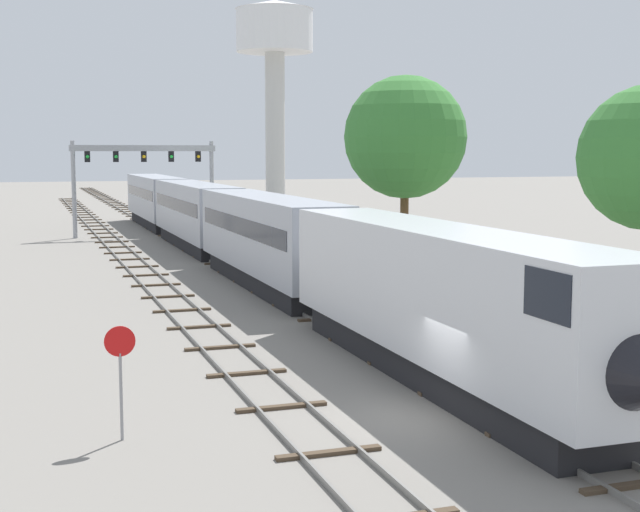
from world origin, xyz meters
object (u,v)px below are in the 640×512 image
object	(u,v)px
water_tower	(275,43)
trackside_tree_mid	(405,137)
signal_gantry	(144,166)
passenger_train	(224,223)
stop_sign	(120,366)

from	to	relation	value
water_tower	trackside_tree_mid	size ratio (longest dim) A/B	2.21
signal_gantry	water_tower	bearing A→B (deg)	60.08
passenger_train	signal_gantry	xyz separation A→B (m)	(-2.25, 20.46, 3.28)
passenger_train	stop_sign	bearing A→B (deg)	-106.65
water_tower	trackside_tree_mid	world-z (taller)	water_tower
trackside_tree_mid	signal_gantry	bearing A→B (deg)	124.04
passenger_train	trackside_tree_mid	xyz separation A→B (m)	(12.13, -0.83, 5.45)
passenger_train	stop_sign	size ratio (longest dim) A/B	28.17
signal_gantry	stop_sign	world-z (taller)	signal_gantry
stop_sign	signal_gantry	bearing A→B (deg)	81.82
trackside_tree_mid	stop_sign	bearing A→B (deg)	-124.15
stop_sign	trackside_tree_mid	size ratio (longest dim) A/B	0.24
signal_gantry	trackside_tree_mid	world-z (taller)	trackside_tree_mid
signal_gantry	trackside_tree_mid	bearing A→B (deg)	-55.96
water_tower	trackside_tree_mid	bearing A→B (deg)	-97.64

